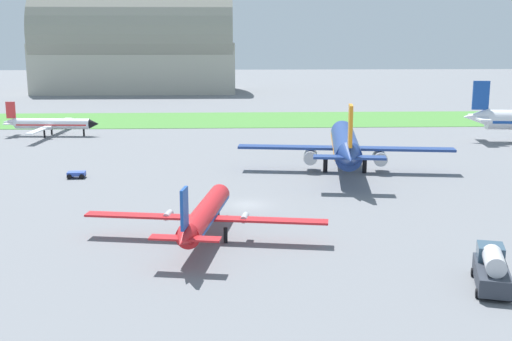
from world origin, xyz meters
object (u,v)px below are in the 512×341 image
Objects in this scene: airplane_foreground_turboprop at (205,214)px; fuel_truck_near_gate at (492,268)px; airplane_taxiing_turboprop at (51,124)px; baggage_cart_midfield at (76,174)px; airplane_midfield_jet at (345,144)px.

airplane_foreground_turboprop is 26.34m from fuel_truck_near_gate.
airplane_taxiing_turboprop is at bearing 51.50° from fuel_truck_near_gate.
airplane_taxiing_turboprop is 9.15× the size of baggage_cart_midfield.
airplane_foreground_turboprop reaches higher than baggage_cart_midfield.
airplane_foreground_turboprop is 36.68m from airplane_midfield_jet.
airplane_midfield_jet is 38.33m from baggage_cart_midfield.
airplane_midfield_jet is at bearing -177.71° from baggage_cart_midfield.
airplane_midfield_jet reaches higher than airplane_taxiing_turboprop.
fuel_truck_near_gate is (3.74, -44.17, -2.39)m from airplane_midfield_jet.
fuel_truck_near_gate is (55.62, -79.81, -0.88)m from airplane_taxiing_turboprop.
fuel_truck_near_gate is at bearing 133.25° from baggage_cart_midfield.
airplane_midfield_jet is at bearing -30.07° from airplane_taxiing_turboprop.
fuel_truck_near_gate reaches higher than baggage_cart_midfield.
airplane_foreground_turboprop is at bearing 121.57° from baggage_cart_midfield.
airplane_foreground_turboprop is 3.42× the size of fuel_truck_near_gate.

